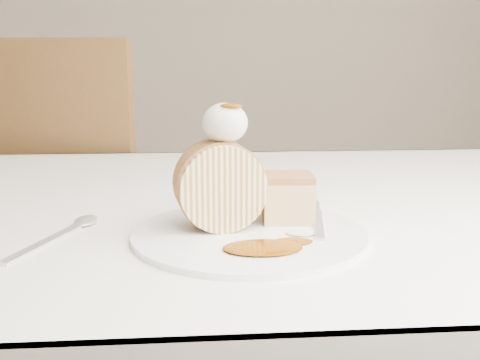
{
  "coord_description": "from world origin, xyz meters",
  "views": [
    {
      "loc": [
        -0.08,
        -0.61,
        0.95
      ],
      "look_at": [
        -0.03,
        0.0,
        0.82
      ],
      "focal_mm": 40.0,
      "sensor_mm": 36.0,
      "label": 1
    }
  ],
  "objects": [
    {
      "name": "spoon",
      "position": [
        -0.26,
        -0.02,
        0.75
      ],
      "size": [
        0.08,
        0.17,
        0.0
      ],
      "primitive_type": "cube",
      "rotation": [
        0.0,
        0.0,
        -0.35
      ],
      "color": "silver",
      "rests_on": "table"
    },
    {
      "name": "roulade_slice",
      "position": [
        -0.06,
        0.01,
        0.81
      ],
      "size": [
        0.11,
        0.07,
        0.1
      ],
      "primitive_type": "cylinder",
      "rotation": [
        1.57,
        0.0,
        0.15
      ],
      "color": "#FFE6B1",
      "rests_on": "plate"
    },
    {
      "name": "caramel_pool",
      "position": [
        -0.02,
        -0.07,
        0.76
      ],
      "size": [
        0.09,
        0.06,
        0.0
      ],
      "primitive_type": null,
      "rotation": [
        0.0,
        0.0,
        -0.05
      ],
      "color": "#703504",
      "rests_on": "plate"
    },
    {
      "name": "whipped_cream",
      "position": [
        -0.05,
        0.01,
        0.88
      ],
      "size": [
        0.05,
        0.05,
        0.05
      ],
      "primitive_type": "ellipsoid",
      "color": "white",
      "rests_on": "roulade_slice"
    },
    {
      "name": "caramel_drizzle",
      "position": [
        -0.04,
        0.0,
        0.91
      ],
      "size": [
        0.03,
        0.02,
        0.01
      ],
      "primitive_type": "ellipsoid",
      "color": "#703504",
      "rests_on": "whipped_cream"
    },
    {
      "name": "cake_chunk",
      "position": [
        0.03,
        0.03,
        0.78
      ],
      "size": [
        0.06,
        0.06,
        0.05
      ],
      "primitive_type": "cube",
      "rotation": [
        0.0,
        0.0,
        -0.05
      ],
      "color": "#AD7241",
      "rests_on": "plate"
    },
    {
      "name": "plate",
      "position": [
        -0.02,
        -0.01,
        0.75
      ],
      "size": [
        0.29,
        0.29,
        0.01
      ],
      "primitive_type": "cylinder",
      "rotation": [
        0.0,
        0.0,
        -0.05
      ],
      "color": "white",
      "rests_on": "table"
    },
    {
      "name": "chair_far",
      "position": [
        -0.45,
        0.85,
        0.58
      ],
      "size": [
        0.56,
        0.56,
        1.01
      ],
      "rotation": [
        0.0,
        0.0,
        2.96
      ],
      "color": "brown",
      "rests_on": "ground"
    },
    {
      "name": "fork",
      "position": [
        0.06,
        0.01,
        0.76
      ],
      "size": [
        0.05,
        0.16,
        0.0
      ],
      "primitive_type": "cube",
      "rotation": [
        0.0,
        0.0,
        -0.19
      ],
      "color": "silver",
      "rests_on": "plate"
    },
    {
      "name": "table",
      "position": [
        0.0,
        0.2,
        0.66
      ],
      "size": [
        1.4,
        0.9,
        0.75
      ],
      "color": "white",
      "rests_on": "ground"
    }
  ]
}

